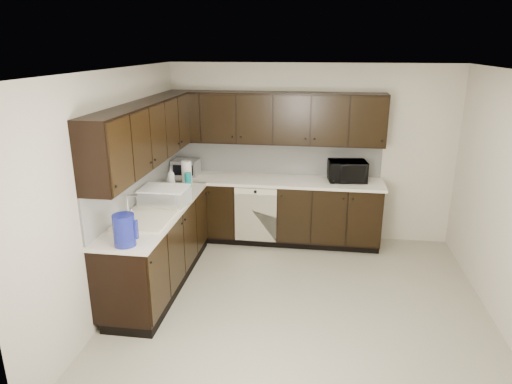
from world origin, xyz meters
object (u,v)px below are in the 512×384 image
sink (148,224)px  storage_bin (164,196)px  toaster_oven (186,168)px  blue_pitcher (124,230)px  microwave (347,171)px

sink → storage_bin: bearing=84.9°
storage_bin → toaster_oven: bearing=95.1°
blue_pitcher → storage_bin: bearing=75.5°
storage_bin → microwave: bearing=30.8°
microwave → blue_pitcher: blue_pitcher is taller
storage_bin → blue_pitcher: bearing=-89.4°
toaster_oven → storage_bin: toaster_oven is taller
sink → toaster_oven: size_ratio=2.27×
sink → storage_bin: 0.49m
storage_bin → sink: bearing=-95.1°
toaster_oven → blue_pitcher: 2.40m
microwave → storage_bin: microwave is taller
sink → toaster_oven: bearing=92.3°
toaster_oven → storage_bin: bearing=-81.6°
sink → microwave: microwave is taller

